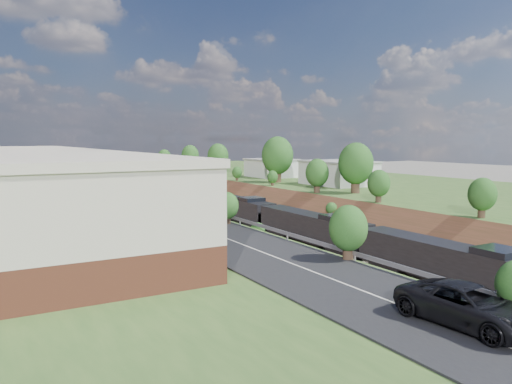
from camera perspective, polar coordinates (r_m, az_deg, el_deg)
name	(u,v)px	position (r m, az deg, el deg)	size (l,w,h in m)	color
platform_right	(350,192)	(102.35, 10.65, 0.01)	(44.00, 180.00, 5.00)	#345824
embankment_left	(135,222)	(81.56, -13.69, -3.35)	(7.07, 180.00, 7.07)	brown
embankment_right	(255,212)	(90.05, -0.11, -2.30)	(7.07, 180.00, 7.07)	brown
rail_left_track	(184,217)	(84.21, -8.19, -2.88)	(1.58, 180.00, 0.18)	gray
rail_right_track	(213,215)	(86.24, -4.97, -2.63)	(1.58, 180.00, 0.18)	gray
road	(105,192)	(79.79, -16.88, 0.02)	(8.00, 180.00, 0.10)	black
guardrail	(132,187)	(80.56, -14.02, 0.51)	(0.10, 171.00, 0.70)	#99999E
commercial_building	(30,184)	(55.83, -24.43, 0.82)	(14.30, 62.30, 7.00)	brown
overpass	(109,169)	(143.52, -16.42, 2.54)	(24.50, 8.30, 7.40)	gray
white_building_near	(338,174)	(89.78, 9.40, 2.09)	(9.00, 12.00, 4.00)	silver
white_building_far	(271,169)	(107.45, 1.75, 2.70)	(8.00, 10.00, 3.60)	silver
tree_right_large	(356,164)	(76.30, 11.33, 3.16)	(5.25, 5.25, 7.61)	#473323
tree_left_crest	(255,209)	(43.48, -0.11, -1.92)	(2.45, 2.45, 3.55)	#473323
freight_train	(140,182)	(125.13, -13.10, 1.13)	(3.15, 193.78, 4.68)	black
suv	(470,306)	(23.70, 23.22, -11.85)	(2.93, 6.35, 1.76)	black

